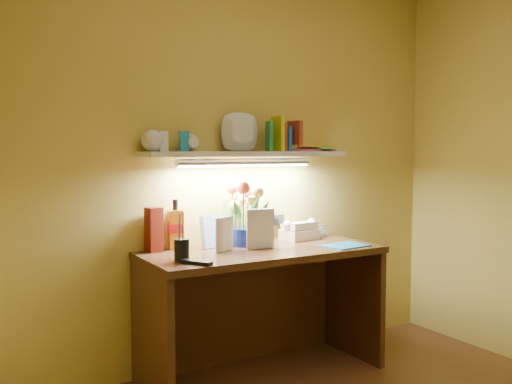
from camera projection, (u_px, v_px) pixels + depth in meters
desk at (263, 313)px, 3.33m from camera, size 1.40×0.60×0.75m
flower_bouquet at (246, 215)px, 3.43m from camera, size 0.28×0.28×0.37m
telephone at (299, 230)px, 3.65m from camera, size 0.23×0.19×0.13m
desk_clock at (320, 231)px, 3.77m from camera, size 0.09×0.06×0.08m
whisky_bottle at (175, 224)px, 3.28m from camera, size 0.09×0.09×0.29m
whisky_box at (154, 230)px, 3.20m from camera, size 0.09×0.09×0.25m
pen_cup at (182, 242)px, 2.95m from camera, size 0.10×0.10×0.19m
art_card at (215, 231)px, 3.36m from camera, size 0.19×0.07×0.19m
tv_remote at (196, 262)px, 2.87m from camera, size 0.13×0.17×0.02m
blue_folder at (345, 246)px, 3.40m from camera, size 0.28×0.22×0.01m
desk_book_a at (216, 236)px, 3.16m from camera, size 0.14×0.07×0.20m
desk_book_b at (247, 230)px, 3.26m from camera, size 0.17×0.04×0.24m
wall_shelf at (252, 148)px, 3.43m from camera, size 1.33×0.37×0.25m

